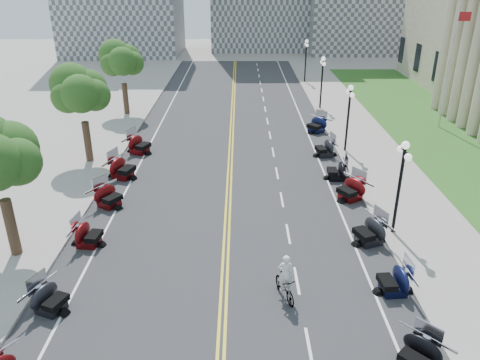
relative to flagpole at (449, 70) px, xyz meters
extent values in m
plane|color=gray|center=(-18.00, -22.00, -5.00)|extent=(160.00, 160.00, 0.00)
cube|color=#333335|center=(-18.00, -12.00, -5.00)|extent=(16.00, 90.00, 0.01)
cube|color=yellow|center=(-18.12, -12.00, -4.99)|extent=(0.12, 90.00, 0.00)
cube|color=yellow|center=(-17.88, -12.00, -4.99)|extent=(0.12, 90.00, 0.00)
cube|color=white|center=(-11.60, -12.00, -4.99)|extent=(0.12, 90.00, 0.00)
cube|color=white|center=(-24.40, -12.00, -4.99)|extent=(0.12, 90.00, 0.00)
cube|color=white|center=(-14.80, -26.00, -4.99)|extent=(0.12, 2.00, 0.00)
cube|color=white|center=(-14.80, -22.00, -4.99)|extent=(0.12, 2.00, 0.00)
cube|color=white|center=(-14.80, -18.00, -4.99)|extent=(0.12, 2.00, 0.00)
cube|color=white|center=(-14.80, -14.00, -4.99)|extent=(0.12, 2.00, 0.00)
cube|color=white|center=(-14.80, -10.00, -4.99)|extent=(0.12, 2.00, 0.00)
cube|color=white|center=(-14.80, -6.00, -4.99)|extent=(0.12, 2.00, 0.00)
cube|color=white|center=(-14.80, -2.00, -4.99)|extent=(0.12, 2.00, 0.00)
cube|color=white|center=(-14.80, 2.00, -4.99)|extent=(0.12, 2.00, 0.00)
cube|color=white|center=(-14.80, 6.00, -4.99)|extent=(0.12, 2.00, 0.00)
cube|color=white|center=(-14.80, 10.00, -4.99)|extent=(0.12, 2.00, 0.00)
cube|color=white|center=(-14.80, 14.00, -4.99)|extent=(0.12, 2.00, 0.00)
cube|color=white|center=(-14.80, 18.00, -4.99)|extent=(0.12, 2.00, 0.00)
cube|color=white|center=(-14.80, 22.00, -4.99)|extent=(0.12, 2.00, 0.00)
cube|color=white|center=(-14.80, 26.00, -4.99)|extent=(0.12, 2.00, 0.00)
cube|color=white|center=(-14.80, 30.00, -4.99)|extent=(0.12, 2.00, 0.00)
cube|color=#9E9991|center=(-7.50, -12.00, -4.92)|extent=(5.00, 90.00, 0.15)
cube|color=#9E9991|center=(-28.50, -12.00, -4.92)|extent=(5.00, 90.00, 0.15)
cube|color=#356023|center=(-0.50, -4.00, -4.95)|extent=(9.00, 60.00, 0.10)
imported|color=#A51414|center=(-15.46, -23.19, -4.45)|extent=(1.09, 1.89, 1.09)
imported|color=white|center=(-15.46, -23.19, -3.03)|extent=(0.64, 0.42, 1.74)
camera|label=1|loc=(-17.32, -39.01, 7.50)|focal=35.00mm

